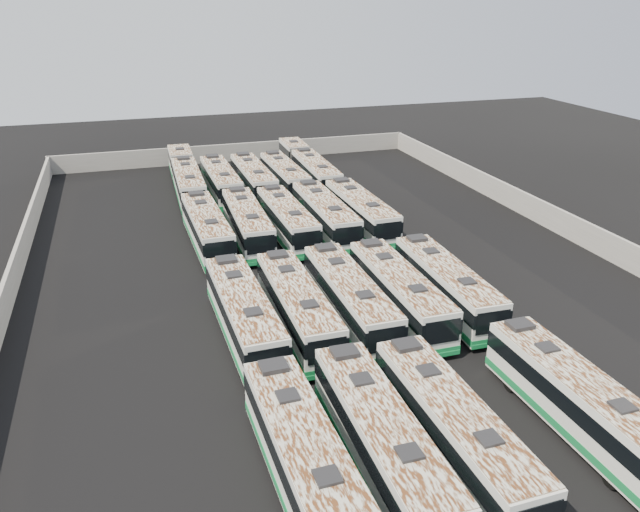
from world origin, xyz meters
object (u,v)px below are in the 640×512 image
Objects in this scene: bus_midfront_left at (297,307)px; bus_midfront_center at (350,298)px; bus_front_left at (382,441)px; bus_front_far_right at (577,400)px; bus_midback_right at (325,215)px; bus_back_center at (253,179)px; bus_back_right at (285,177)px; bus_back_far_right at (308,166)px; bus_midback_left at (247,223)px; bus_front_center at (453,428)px; bus_back_far_left at (186,176)px; bus_back_left at (221,181)px; bus_midfront_far_left at (244,314)px; bus_midback_far_right at (361,212)px; bus_midfront_far_right at (446,285)px; bus_midfront_right at (399,292)px; bus_front_far_left at (306,461)px; bus_midback_center at (287,220)px; bus_midback_far_left at (207,228)px.

bus_midfront_left is 0.99× the size of bus_midfront_center.
bus_front_left reaches higher than bus_front_far_right.
bus_midback_right is 1.02× the size of bus_back_center.
bus_back_far_right reaches higher than bus_back_right.
bus_midfront_center is 16.29m from bus_midback_left.
bus_front_center is at bearing -97.11° from bus_back_far_right.
bus_midback_left is (-0.03, 29.32, -0.01)m from bus_front_left.
bus_midfront_center is 0.65× the size of bus_back_far_left.
bus_back_far_left is at bearing 134.81° from bus_back_left.
bus_midfront_far_left reaches higher than bus_back_far_right.
bus_midback_right is at bearing 179.84° from bus_midback_far_right.
bus_back_center is (-6.97, 29.17, 0.03)m from bus_midfront_far_right.
bus_back_right is at bearing 93.69° from bus_front_far_right.
bus_midback_far_right is 0.65× the size of bus_back_far_left.
bus_back_left is at bearing 102.54° from bus_front_far_right.
bus_front_far_right is at bearing -81.44° from bus_back_center.
bus_back_center is (3.38, -0.26, 0.02)m from bus_back_left.
bus_back_left is at bearing 90.13° from bus_midfront_left.
bus_back_far_right is at bearing 84.29° from bus_midfront_right.
bus_front_left is (3.54, 0.27, -0.01)m from bus_front_far_left.
bus_midback_center is 1.00× the size of bus_back_left.
bus_front_far_right is 31.09m from bus_midback_left.
bus_back_center is (-6.93, 13.32, -0.01)m from bus_midback_far_right.
bus_front_center reaches higher than bus_front_far_right.
bus_midback_left is (0.08, 16.08, -0.00)m from bus_midfront_left.
bus_front_far_left is 0.65× the size of bus_back_far_left.
bus_back_left is (0.00, 29.48, -0.01)m from bus_midfront_left.
bus_midback_far_left reaches higher than bus_midfront_right.
bus_midfront_center reaches higher than bus_front_far_right.
bus_midfront_right is 3.48m from bus_midfront_far_right.
bus_midfront_far_right is 29.99m from bus_back_center.
bus_front_far_left reaches higher than bus_back_far_right.
bus_front_left is 1.01× the size of bus_front_center.
bus_midfront_center is at bearing -90.99° from bus_midback_center.
bus_midback_center is 6.80m from bus_midback_far_right.
bus_front_far_right is 0.98× the size of bus_midfront_right.
bus_front_far_right is (10.11, -0.07, -0.03)m from bus_front_left.
bus_midfront_far_left is at bearing -100.74° from bus_midback_left.
bus_midfront_center is (-6.72, 13.46, 0.04)m from bus_front_far_right.
bus_midfront_far_left is 31.06m from bus_back_right.
bus_midfront_right is 16.28m from bus_midback_far_right.
bus_midback_far_left is at bearing 113.92° from bus_midfront_center.
bus_midback_center is 14.02m from bus_back_left.
bus_midback_far_right is at bearing -53.48° from bus_back_left.
bus_front_far_left is 29.80m from bus_midback_left.
bus_front_far_left is 1.01× the size of bus_midback_left.
bus_midfront_center is at bearing 115.64° from bus_front_far_right.
bus_back_left is 3.39m from bus_back_center.
bus_back_right is at bearing 69.53° from bus_midfront_far_left.
bus_midfront_center is 1.03× the size of bus_back_right.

